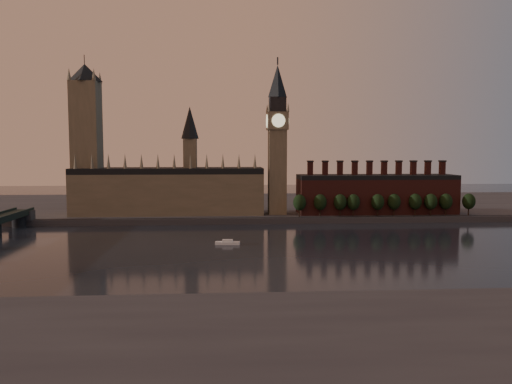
% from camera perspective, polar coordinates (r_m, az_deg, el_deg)
% --- Properties ---
extents(ground, '(900.00, 900.00, 0.00)m').
position_cam_1_polar(ground, '(239.02, 2.82, -6.87)').
color(ground, black).
rests_on(ground, ground).
extents(north_bank, '(900.00, 182.00, 4.00)m').
position_cam_1_polar(north_bank, '(414.04, 0.05, -1.58)').
color(north_bank, '#434348').
rests_on(north_bank, ground).
extents(palace_of_westminster, '(130.00, 30.30, 74.00)m').
position_cam_1_polar(palace_of_westminster, '(350.52, -9.84, 0.39)').
color(palace_of_westminster, '#82745C').
rests_on(palace_of_westminster, north_bank).
extents(victoria_tower, '(24.00, 24.00, 108.00)m').
position_cam_1_polar(victoria_tower, '(360.00, -18.81, 6.29)').
color(victoria_tower, '#82745C').
rests_on(victoria_tower, north_bank).
extents(big_ben, '(15.00, 15.00, 107.00)m').
position_cam_1_polar(big_ben, '(344.54, 2.45, 6.24)').
color(big_ben, '#82745C').
rests_on(big_ben, north_bank).
extents(chimney_block, '(110.00, 25.00, 37.00)m').
position_cam_1_polar(chimney_block, '(360.01, 13.58, -0.16)').
color(chimney_block, maroon).
rests_on(chimney_block, north_bank).
extents(embankment_tree_0, '(8.60, 8.60, 14.88)m').
position_cam_1_polar(embankment_tree_0, '(332.44, 5.00, -1.21)').
color(embankment_tree_0, black).
rests_on(embankment_tree_0, north_bank).
extents(embankment_tree_1, '(8.60, 8.60, 14.88)m').
position_cam_1_polar(embankment_tree_1, '(335.93, 7.35, -1.16)').
color(embankment_tree_1, black).
rests_on(embankment_tree_1, north_bank).
extents(embankment_tree_2, '(8.60, 8.60, 14.88)m').
position_cam_1_polar(embankment_tree_2, '(338.43, 9.59, -1.15)').
color(embankment_tree_2, black).
rests_on(embankment_tree_2, north_bank).
extents(embankment_tree_3, '(8.60, 8.60, 14.88)m').
position_cam_1_polar(embankment_tree_3, '(340.20, 11.08, -1.14)').
color(embankment_tree_3, black).
rests_on(embankment_tree_3, north_bank).
extents(embankment_tree_4, '(8.60, 8.60, 14.88)m').
position_cam_1_polar(embankment_tree_4, '(344.07, 13.74, -1.12)').
color(embankment_tree_4, black).
rests_on(embankment_tree_4, north_bank).
extents(embankment_tree_5, '(8.60, 8.60, 14.88)m').
position_cam_1_polar(embankment_tree_5, '(348.60, 15.51, -1.08)').
color(embankment_tree_5, black).
rests_on(embankment_tree_5, north_bank).
extents(embankment_tree_6, '(8.60, 8.60, 14.88)m').
position_cam_1_polar(embankment_tree_6, '(353.93, 17.74, -1.05)').
color(embankment_tree_6, black).
rests_on(embankment_tree_6, north_bank).
extents(embankment_tree_7, '(8.60, 8.60, 14.88)m').
position_cam_1_polar(embankment_tree_7, '(356.72, 19.35, -1.05)').
color(embankment_tree_7, black).
rests_on(embankment_tree_7, north_bank).
extents(embankment_tree_8, '(8.60, 8.60, 14.88)m').
position_cam_1_polar(embankment_tree_8, '(361.43, 20.87, -1.02)').
color(embankment_tree_8, black).
rests_on(embankment_tree_8, north_bank).
extents(embankment_tree_9, '(8.60, 8.60, 14.88)m').
position_cam_1_polar(embankment_tree_9, '(368.00, 23.15, -0.99)').
color(embankment_tree_9, black).
rests_on(embankment_tree_9, north_bank).
extents(river_boat, '(12.84, 4.67, 2.51)m').
position_cam_1_polar(river_boat, '(257.67, -3.27, -5.79)').
color(river_boat, silver).
rests_on(river_boat, ground).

